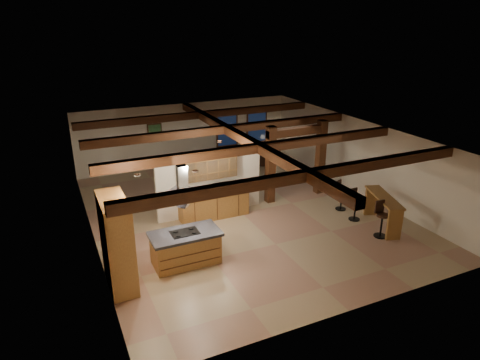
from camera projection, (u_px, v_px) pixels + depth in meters
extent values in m
plane|color=tan|center=(242.00, 213.00, 15.19)|extent=(12.00, 12.00, 0.00)
plane|color=silver|center=(187.00, 134.00, 19.77)|extent=(10.00, 0.00, 10.00)
plane|color=silver|center=(355.00, 258.00, 9.58)|extent=(10.00, 0.00, 10.00)
plane|color=silver|center=(90.00, 199.00, 12.71)|extent=(0.00, 12.00, 12.00)
plane|color=silver|center=(358.00, 156.00, 16.64)|extent=(0.00, 12.00, 12.00)
plane|color=#361D11|center=(242.00, 134.00, 14.16)|extent=(12.00, 12.00, 0.00)
cube|color=#36190D|center=(308.00, 175.00, 10.81)|extent=(10.00, 0.25, 0.28)
cube|color=#36190D|center=(260.00, 148.00, 13.11)|extent=(10.00, 0.25, 0.28)
cube|color=#36190D|center=(226.00, 129.00, 15.31)|extent=(10.00, 0.25, 0.28)
cube|color=#36190D|center=(201.00, 115.00, 17.60)|extent=(10.00, 0.25, 0.28)
cube|color=#36190D|center=(242.00, 138.00, 14.21)|extent=(0.28, 12.00, 0.28)
cube|color=#36190D|center=(270.00, 165.00, 15.65)|extent=(0.30, 0.30, 2.90)
cube|color=#36190D|center=(320.00, 157.00, 16.51)|extent=(0.30, 0.30, 2.90)
cube|color=#36190D|center=(298.00, 131.00, 15.67)|extent=(2.50, 0.28, 0.28)
cube|color=silver|center=(209.00, 184.00, 14.83)|extent=(3.80, 0.18, 2.20)
cube|color=#A37534|center=(117.00, 243.00, 10.72)|extent=(0.64, 1.60, 2.40)
cube|color=silver|center=(129.00, 242.00, 10.85)|extent=(0.06, 0.62, 0.95)
cube|color=black|center=(130.00, 235.00, 10.80)|extent=(0.01, 0.50, 0.28)
cube|color=#A37534|center=(214.00, 206.00, 14.73)|extent=(2.40, 0.60, 0.86)
cube|color=black|center=(214.00, 193.00, 14.57)|extent=(2.50, 0.66, 0.08)
cube|color=#A37534|center=(211.00, 165.00, 14.41)|extent=(1.80, 0.34, 0.95)
cube|color=silver|center=(213.00, 166.00, 14.26)|extent=(1.74, 0.02, 0.90)
pyramid|color=silver|center=(184.00, 207.00, 11.49)|extent=(1.10, 1.10, 0.45)
cube|color=silver|center=(182.00, 179.00, 11.21)|extent=(0.26, 0.22, 0.73)
cube|color=#36190D|center=(227.00, 129.00, 20.48)|extent=(1.10, 0.05, 1.70)
cube|color=black|center=(227.00, 129.00, 20.46)|extent=(0.95, 0.02, 1.55)
cube|color=#36190D|center=(257.00, 126.00, 21.11)|extent=(1.10, 0.05, 1.70)
cube|color=black|center=(257.00, 126.00, 21.09)|extent=(0.95, 0.02, 1.55)
cube|color=#36190D|center=(155.00, 133.00, 19.04)|extent=(0.65, 0.04, 0.85)
cube|color=#25562F|center=(155.00, 133.00, 19.02)|extent=(0.55, 0.01, 0.75)
cylinder|color=silver|center=(195.00, 171.00, 10.77)|extent=(0.16, 0.16, 0.03)
cylinder|color=silver|center=(219.00, 142.00, 13.35)|extent=(0.16, 0.16, 0.03)
cylinder|color=silver|center=(137.00, 175.00, 10.48)|extent=(0.16, 0.16, 0.03)
cube|color=#A37534|center=(186.00, 249.00, 11.95)|extent=(1.82, 0.91, 0.87)
cube|color=black|center=(185.00, 234.00, 11.78)|extent=(1.94, 1.04, 0.08)
cube|color=black|center=(185.00, 232.00, 11.77)|extent=(0.76, 0.51, 0.02)
imported|color=#381A0E|center=(218.00, 174.00, 18.01)|extent=(2.14, 1.58, 0.67)
imported|color=black|center=(241.00, 157.00, 20.18)|extent=(2.43, 1.65, 0.66)
imported|color=silver|center=(223.00, 187.00, 14.64)|extent=(0.46, 0.31, 0.25)
cube|color=#A37534|center=(384.00, 197.00, 13.85)|extent=(1.14, 2.09, 0.06)
cube|color=#A37534|center=(394.00, 225.00, 13.19)|extent=(0.47, 0.25, 1.02)
cube|color=#A37534|center=(371.00, 201.00, 14.89)|extent=(0.47, 0.25, 1.02)
cube|color=#36190D|center=(276.00, 152.00, 21.20)|extent=(0.53, 0.53, 0.51)
cylinder|color=black|center=(276.00, 146.00, 21.09)|extent=(0.05, 0.05, 0.14)
cone|color=#FCD797|center=(276.00, 143.00, 21.03)|extent=(0.25, 0.25, 0.16)
cylinder|color=black|center=(383.00, 215.00, 13.29)|extent=(0.37, 0.37, 0.07)
cube|color=black|center=(380.00, 206.00, 13.35)|extent=(0.35, 0.04, 0.41)
cylinder|color=black|center=(381.00, 226.00, 13.42)|extent=(0.06, 0.06, 0.72)
cylinder|color=black|center=(380.00, 236.00, 13.54)|extent=(0.41, 0.41, 0.03)
cylinder|color=black|center=(356.00, 201.00, 14.44)|extent=(0.35, 0.35, 0.07)
cube|color=black|center=(353.00, 193.00, 14.50)|extent=(0.33, 0.06, 0.38)
cylinder|color=black|center=(355.00, 210.00, 14.57)|extent=(0.06, 0.06, 0.67)
cylinder|color=black|center=(354.00, 219.00, 14.68)|extent=(0.38, 0.38, 0.03)
cylinder|color=black|center=(342.00, 192.00, 15.24)|extent=(0.34, 0.34, 0.07)
cube|color=black|center=(339.00, 185.00, 15.27)|extent=(0.31, 0.16, 0.38)
cylinder|color=black|center=(341.00, 201.00, 15.36)|extent=(0.06, 0.06, 0.66)
cylinder|color=black|center=(341.00, 209.00, 15.48)|extent=(0.38, 0.38, 0.03)
cube|color=#36190D|center=(203.00, 178.00, 17.12)|extent=(0.53, 0.53, 0.06)
cube|color=#36190D|center=(201.00, 167.00, 17.19)|extent=(0.45, 0.15, 0.80)
cylinder|color=#36190D|center=(199.00, 186.00, 17.01)|extent=(0.05, 0.05, 0.45)
cylinder|color=#36190D|center=(208.00, 185.00, 17.09)|extent=(0.05, 0.05, 0.45)
cylinder|color=#36190D|center=(198.00, 183.00, 17.34)|extent=(0.05, 0.05, 0.45)
cylinder|color=#36190D|center=(207.00, 182.00, 17.42)|extent=(0.05, 0.05, 0.45)
cube|color=#36190D|center=(198.00, 166.00, 18.48)|extent=(0.53, 0.53, 0.06)
cube|color=#36190D|center=(198.00, 159.00, 18.14)|extent=(0.45, 0.15, 0.80)
cylinder|color=#36190D|center=(201.00, 170.00, 18.78)|extent=(0.05, 0.05, 0.45)
cylinder|color=#36190D|center=(193.00, 171.00, 18.70)|extent=(0.05, 0.05, 0.45)
cylinder|color=#36190D|center=(203.00, 173.00, 18.45)|extent=(0.05, 0.05, 0.45)
cylinder|color=#36190D|center=(194.00, 174.00, 18.37)|extent=(0.05, 0.05, 0.45)
cube|color=#36190D|center=(239.00, 175.00, 17.43)|extent=(0.53, 0.53, 0.06)
cube|color=#36190D|center=(238.00, 165.00, 17.50)|extent=(0.45, 0.15, 0.80)
cylinder|color=#36190D|center=(235.00, 183.00, 17.32)|extent=(0.05, 0.05, 0.45)
cylinder|color=#36190D|center=(244.00, 182.00, 17.40)|extent=(0.05, 0.05, 0.45)
cylinder|color=#36190D|center=(234.00, 180.00, 17.65)|extent=(0.05, 0.05, 0.45)
cylinder|color=#36190D|center=(242.00, 179.00, 17.73)|extent=(0.05, 0.05, 0.45)
cube|color=#36190D|center=(231.00, 164.00, 18.79)|extent=(0.53, 0.53, 0.06)
cube|color=#36190D|center=(232.00, 157.00, 18.45)|extent=(0.45, 0.15, 0.80)
cylinder|color=#36190D|center=(235.00, 168.00, 19.09)|extent=(0.05, 0.05, 0.45)
cylinder|color=#36190D|center=(227.00, 168.00, 19.01)|extent=(0.05, 0.05, 0.45)
cylinder|color=#36190D|center=(236.00, 171.00, 18.76)|extent=(0.05, 0.05, 0.45)
cylinder|color=#36190D|center=(228.00, 171.00, 18.68)|extent=(0.05, 0.05, 0.45)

